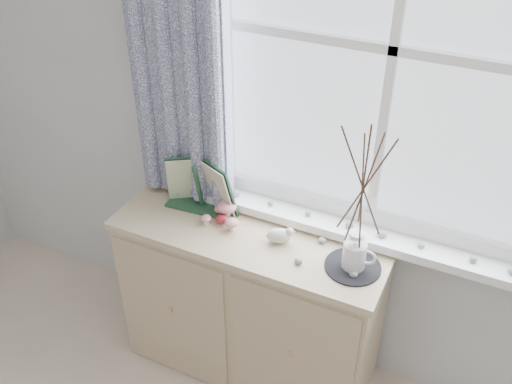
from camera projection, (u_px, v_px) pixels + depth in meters
sideboard at (250, 303)px, 2.66m from camera, size 1.20×0.45×0.85m
botanical_book at (197, 188)px, 2.46m from camera, size 0.38×0.16×0.26m
toadstool_cluster at (226, 212)px, 2.45m from camera, size 0.17×0.15×0.08m
wooden_eggs at (221, 209)px, 2.51m from camera, size 0.13×0.17×0.06m
songbird_figurine at (279, 235)px, 2.34m from camera, size 0.15×0.12×0.07m
crocheted_doily at (353, 267)px, 2.23m from camera, size 0.22×0.22×0.01m
twig_pitcher at (364, 183)px, 2.01m from camera, size 0.27×0.27×0.70m
sideboard_pebbles at (318, 250)px, 2.30m from camera, size 0.33×0.23×0.02m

